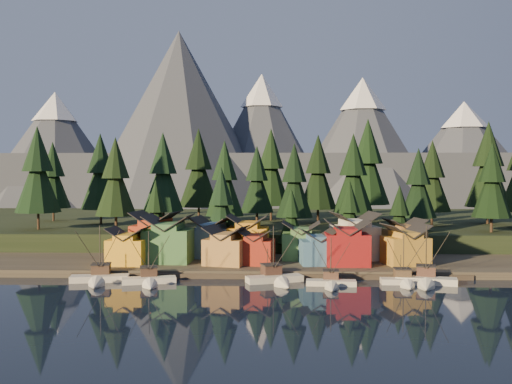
{
  "coord_description": "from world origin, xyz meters",
  "views": [
    {
      "loc": [
        0.32,
        -97.72,
        21.26
      ],
      "look_at": [
        -3.28,
        30.0,
        16.8
      ],
      "focal_mm": 40.0,
      "sensor_mm": 36.0,
      "label": 1
    }
  ],
  "objects_px": {
    "boat_3": "(277,272)",
    "boat_5": "(405,275)",
    "boat_1": "(149,274)",
    "house_front_0": "(128,245)",
    "house_front_1": "(168,237)",
    "boat_0": "(99,271)",
    "house_back_0": "(156,234)",
    "house_back_1": "(212,236)",
    "boat_6": "(426,273)",
    "boat_4": "(331,277)"
  },
  "relations": [
    {
      "from": "boat_0",
      "to": "house_back_1",
      "type": "bearing_deg",
      "value": 41.0
    },
    {
      "from": "boat_4",
      "to": "house_back_1",
      "type": "xyz_separation_m",
      "value": [
        -24.95,
        25.7,
        4.64
      ]
    },
    {
      "from": "boat_0",
      "to": "boat_6",
      "type": "xyz_separation_m",
      "value": [
        62.25,
        -0.48,
        0.03
      ]
    },
    {
      "from": "house_front_0",
      "to": "house_front_1",
      "type": "height_order",
      "value": "house_front_1"
    },
    {
      "from": "boat_3",
      "to": "house_back_0",
      "type": "xyz_separation_m",
      "value": [
        -27.77,
        21.92,
        4.88
      ]
    },
    {
      "from": "house_front_0",
      "to": "house_front_1",
      "type": "bearing_deg",
      "value": 28.5
    },
    {
      "from": "boat_4",
      "to": "boat_6",
      "type": "height_order",
      "value": "boat_6"
    },
    {
      "from": "boat_1",
      "to": "house_front_1",
      "type": "height_order",
      "value": "house_front_1"
    },
    {
      "from": "boat_0",
      "to": "house_back_1",
      "type": "relative_size",
      "value": 1.23
    },
    {
      "from": "house_front_1",
      "to": "house_back_1",
      "type": "xyz_separation_m",
      "value": [
        8.84,
        6.93,
        -0.51
      ]
    },
    {
      "from": "boat_3",
      "to": "boat_5",
      "type": "distance_m",
      "value": 24.16
    },
    {
      "from": "boat_3",
      "to": "boat_4",
      "type": "relative_size",
      "value": 1.16
    },
    {
      "from": "boat_0",
      "to": "boat_4",
      "type": "relative_size",
      "value": 1.19
    },
    {
      "from": "house_front_0",
      "to": "house_back_1",
      "type": "distance_m",
      "value": 19.97
    },
    {
      "from": "boat_0",
      "to": "house_front_0",
      "type": "xyz_separation_m",
      "value": [
        2.4,
        12.71,
        3.47
      ]
    },
    {
      "from": "boat_4",
      "to": "house_back_0",
      "type": "height_order",
      "value": "house_back_0"
    },
    {
      "from": "boat_0",
      "to": "boat_5",
      "type": "bearing_deg",
      "value": -9.89
    },
    {
      "from": "boat_0",
      "to": "boat_3",
      "type": "distance_m",
      "value": 34.16
    },
    {
      "from": "boat_0",
      "to": "house_back_1",
      "type": "height_order",
      "value": "house_back_1"
    },
    {
      "from": "boat_4",
      "to": "house_front_1",
      "type": "xyz_separation_m",
      "value": [
        -33.79,
        18.77,
        5.15
      ]
    },
    {
      "from": "boat_5",
      "to": "house_back_1",
      "type": "bearing_deg",
      "value": 150.71
    },
    {
      "from": "house_back_1",
      "to": "boat_1",
      "type": "bearing_deg",
      "value": -97.32
    },
    {
      "from": "boat_4",
      "to": "boat_5",
      "type": "height_order",
      "value": "boat_5"
    },
    {
      "from": "boat_1",
      "to": "house_back_1",
      "type": "xyz_separation_m",
      "value": [
        9.31,
        24.47,
        4.42
      ]
    },
    {
      "from": "boat_3",
      "to": "house_front_0",
      "type": "distance_m",
      "value": 34.17
    },
    {
      "from": "boat_3",
      "to": "house_front_1",
      "type": "relative_size",
      "value": 1.15
    },
    {
      "from": "boat_5",
      "to": "house_front_1",
      "type": "xyz_separation_m",
      "value": [
        -47.82,
        16.92,
        4.95
      ]
    },
    {
      "from": "boat_3",
      "to": "boat_4",
      "type": "xyz_separation_m",
      "value": [
        10.11,
        -2.96,
        -0.42
      ]
    },
    {
      "from": "boat_1",
      "to": "boat_3",
      "type": "xyz_separation_m",
      "value": [
        24.15,
        1.73,
        0.2
      ]
    },
    {
      "from": "house_back_0",
      "to": "house_back_1",
      "type": "relative_size",
      "value": 1.09
    },
    {
      "from": "boat_0",
      "to": "house_front_0",
      "type": "bearing_deg",
      "value": 69.95
    },
    {
      "from": "boat_3",
      "to": "house_front_0",
      "type": "height_order",
      "value": "boat_3"
    },
    {
      "from": "house_front_0",
      "to": "house_back_0",
      "type": "height_order",
      "value": "house_back_0"
    },
    {
      "from": "boat_1",
      "to": "boat_4",
      "type": "relative_size",
      "value": 1.09
    },
    {
      "from": "boat_5",
      "to": "boat_6",
      "type": "distance_m",
      "value": 3.97
    },
    {
      "from": "boat_5",
      "to": "boat_1",
      "type": "bearing_deg",
      "value": -177.09
    },
    {
      "from": "house_front_0",
      "to": "house_front_1",
      "type": "relative_size",
      "value": 0.8
    },
    {
      "from": "boat_0",
      "to": "boat_5",
      "type": "relative_size",
      "value": 1.19
    },
    {
      "from": "boat_1",
      "to": "boat_4",
      "type": "height_order",
      "value": "boat_1"
    },
    {
      "from": "boat_1",
      "to": "boat_5",
      "type": "bearing_deg",
      "value": -13.61
    },
    {
      "from": "house_back_0",
      "to": "house_front_1",
      "type": "bearing_deg",
      "value": -47.38
    },
    {
      "from": "boat_1",
      "to": "house_back_1",
      "type": "height_order",
      "value": "house_back_1"
    },
    {
      "from": "boat_3",
      "to": "boat_5",
      "type": "relative_size",
      "value": 1.16
    },
    {
      "from": "boat_4",
      "to": "house_front_0",
      "type": "relative_size",
      "value": 1.24
    },
    {
      "from": "house_front_0",
      "to": "house_front_1",
      "type": "xyz_separation_m",
      "value": [
        8.07,
        3.66,
        1.27
      ]
    },
    {
      "from": "boat_1",
      "to": "house_front_1",
      "type": "distance_m",
      "value": 18.22
    },
    {
      "from": "house_front_0",
      "to": "house_back_0",
      "type": "bearing_deg",
      "value": 71.97
    },
    {
      "from": "boat_1",
      "to": "boat_6",
      "type": "height_order",
      "value": "boat_6"
    },
    {
      "from": "boat_6",
      "to": "house_back_0",
      "type": "distance_m",
      "value": 60.6
    },
    {
      "from": "boat_5",
      "to": "boat_6",
      "type": "xyz_separation_m",
      "value": [
        3.96,
        0.09,
        0.23
      ]
    }
  ]
}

